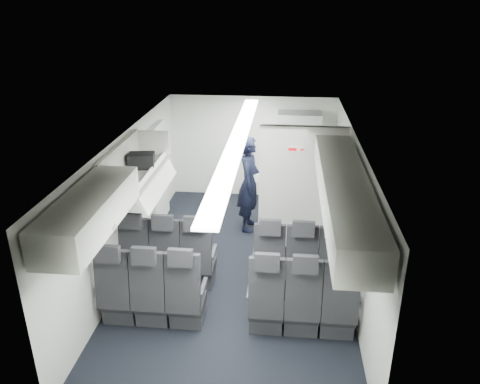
% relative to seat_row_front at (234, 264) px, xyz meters
% --- Properties ---
extents(cabin_shell, '(3.41, 6.01, 2.16)m').
position_rel_seat_row_front_xyz_m(cabin_shell, '(0.00, 0.53, 0.72)').
color(cabin_shell, black).
rests_on(cabin_shell, ground).
extents(seat_row_front, '(3.33, 0.56, 1.24)m').
position_rel_seat_row_front_xyz_m(seat_row_front, '(0.00, 0.00, 0.00)').
color(seat_row_front, black).
rests_on(seat_row_front, cabin_shell).
extents(seat_row_mid, '(3.33, 0.56, 1.24)m').
position_rel_seat_row_front_xyz_m(seat_row_mid, '(0.00, -0.90, 0.00)').
color(seat_row_mid, black).
rests_on(seat_row_mid, cabin_shell).
extents(overhead_bin_left_rear, '(0.53, 1.80, 0.40)m').
position_rel_seat_row_front_xyz_m(overhead_bin_left_rear, '(-1.40, -1.47, 1.46)').
color(overhead_bin_left_rear, white).
rests_on(overhead_bin_left_rear, cabin_shell).
extents(overhead_bin_left_front_open, '(0.64, 1.70, 0.72)m').
position_rel_seat_row_front_xyz_m(overhead_bin_left_front_open, '(-1.44, 0.28, 1.33)').
color(overhead_bin_left_front_open, '#9E9E93').
rests_on(overhead_bin_left_front_open, cabin_shell).
extents(overhead_bin_right_rear, '(0.53, 1.80, 0.40)m').
position_rel_seat_row_front_xyz_m(overhead_bin_right_rear, '(1.40, -1.47, 1.46)').
color(overhead_bin_right_rear, white).
rests_on(overhead_bin_right_rear, cabin_shell).
extents(overhead_bin_right_front, '(0.53, 1.70, 0.40)m').
position_rel_seat_row_front_xyz_m(overhead_bin_right_front, '(1.40, 0.28, 1.46)').
color(overhead_bin_right_front, white).
rests_on(overhead_bin_right_front, cabin_shell).
extents(bulkhead_partition, '(1.40, 0.15, 2.13)m').
position_rel_seat_row_front_xyz_m(bulkhead_partition, '(0.98, 1.33, 0.67)').
color(bulkhead_partition, silver).
rests_on(bulkhead_partition, cabin_shell).
extents(galley_unit, '(0.85, 0.52, 1.90)m').
position_rel_seat_row_front_xyz_m(galley_unit, '(0.95, 3.25, 0.55)').
color(galley_unit, '#939399').
rests_on(galley_unit, cabin_shell).
extents(boarding_door, '(0.12, 1.27, 1.86)m').
position_rel_seat_row_front_xyz_m(boarding_door, '(-1.64, 2.09, 0.55)').
color(boarding_door, silver).
rests_on(boarding_door, cabin_shell).
extents(flight_attendant, '(0.48, 0.68, 1.77)m').
position_rel_seat_row_front_xyz_m(flight_attendant, '(0.07, 1.95, 0.48)').
color(flight_attendant, black).
rests_on(flight_attendant, ground).
extents(carry_on_bag, '(0.41, 0.32, 0.22)m').
position_rel_seat_row_front_xyz_m(carry_on_bag, '(-1.40, 0.47, 1.38)').
color(carry_on_bag, black).
rests_on(carry_on_bag, overhead_bin_left_front_open).
extents(papers, '(0.20, 0.08, 0.14)m').
position_rel_seat_row_front_xyz_m(papers, '(0.26, 1.90, 0.64)').
color(papers, white).
rests_on(papers, flight_attendant).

